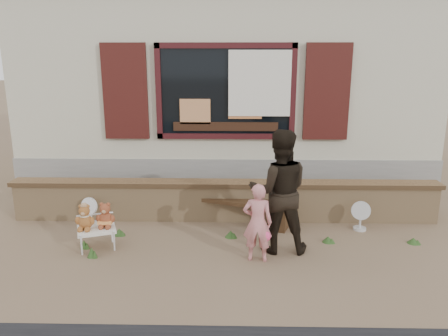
{
  "coord_description": "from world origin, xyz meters",
  "views": [
    {
      "loc": [
        0.14,
        -5.92,
        2.72
      ],
      "look_at": [
        0.0,
        0.6,
        1.0
      ],
      "focal_mm": 35.0,
      "sensor_mm": 36.0,
      "label": 1
    }
  ],
  "objects_px": {
    "teddy_bear_right": "(106,214)",
    "adult": "(279,191)",
    "bench": "(242,206)",
    "child": "(257,223)",
    "folding_chair": "(96,229)",
    "teddy_bear_left": "(85,216)"
  },
  "relations": [
    {
      "from": "teddy_bear_right",
      "to": "adult",
      "type": "height_order",
      "value": "adult"
    },
    {
      "from": "teddy_bear_right",
      "to": "bench",
      "type": "bearing_deg",
      "value": 5.16
    },
    {
      "from": "teddy_bear_right",
      "to": "child",
      "type": "bearing_deg",
      "value": -29.86
    },
    {
      "from": "bench",
      "to": "folding_chair",
      "type": "xyz_separation_m",
      "value": [
        -2.08,
        -0.98,
        -0.01
      ]
    },
    {
      "from": "folding_chair",
      "to": "child",
      "type": "bearing_deg",
      "value": -28.12
    },
    {
      "from": "child",
      "to": "teddy_bear_right",
      "type": "bearing_deg",
      "value": -3.61
    },
    {
      "from": "child",
      "to": "adult",
      "type": "relative_size",
      "value": 0.62
    },
    {
      "from": "folding_chair",
      "to": "teddy_bear_right",
      "type": "relative_size",
      "value": 1.76
    },
    {
      "from": "bench",
      "to": "child",
      "type": "relative_size",
      "value": 1.52
    },
    {
      "from": "child",
      "to": "teddy_bear_left",
      "type": "bearing_deg",
      "value": -0.3
    },
    {
      "from": "bench",
      "to": "folding_chair",
      "type": "height_order",
      "value": "bench"
    },
    {
      "from": "child",
      "to": "bench",
      "type": "bearing_deg",
      "value": -75.85
    },
    {
      "from": "teddy_bear_left",
      "to": "teddy_bear_right",
      "type": "xyz_separation_m",
      "value": [
        0.26,
        0.1,
        -0.0
      ]
    },
    {
      "from": "folding_chair",
      "to": "child",
      "type": "distance_m",
      "value": 2.3
    },
    {
      "from": "teddy_bear_right",
      "to": "teddy_bear_left",
      "type": "bearing_deg",
      "value": -180.0
    },
    {
      "from": "folding_chair",
      "to": "adult",
      "type": "xyz_separation_m",
      "value": [
        2.58,
        0.02,
        0.58
      ]
    },
    {
      "from": "bench",
      "to": "teddy_bear_left",
      "type": "relative_size",
      "value": 4.42
    },
    {
      "from": "teddy_bear_right",
      "to": "child",
      "type": "relative_size",
      "value": 0.34
    },
    {
      "from": "teddy_bear_left",
      "to": "teddy_bear_right",
      "type": "distance_m",
      "value": 0.28
    },
    {
      "from": "teddy_bear_right",
      "to": "adult",
      "type": "distance_m",
      "value": 2.47
    },
    {
      "from": "folding_chair",
      "to": "child",
      "type": "relative_size",
      "value": 0.6
    },
    {
      "from": "child",
      "to": "adult",
      "type": "distance_m",
      "value": 0.56
    }
  ]
}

